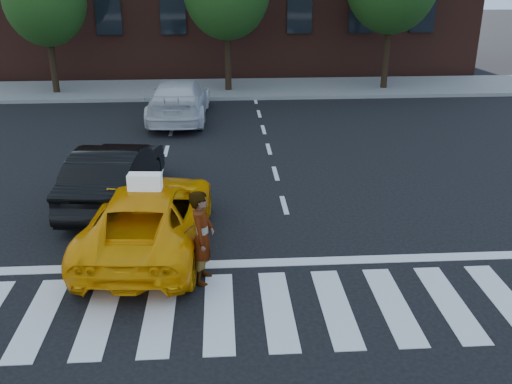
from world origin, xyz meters
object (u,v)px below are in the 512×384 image
(dog, at_px, (135,282))
(woman, at_px, (202,237))
(white_suv, at_px, (179,100))
(black_sedan, at_px, (114,174))
(taxi, at_px, (149,216))

(dog, bearing_deg, woman, 11.02)
(white_suv, xyz_separation_m, woman, (1.12, -11.60, 0.16))
(black_sedan, bearing_deg, dog, 109.92)
(white_suv, height_order, dog, white_suv)
(taxi, xyz_separation_m, black_sedan, (-1.08, 2.38, 0.05))
(black_sedan, relative_size, dog, 7.82)
(taxi, bearing_deg, white_suv, -85.53)
(white_suv, relative_size, dog, 9.04)
(taxi, height_order, black_sedan, black_sedan)
(taxi, relative_size, black_sedan, 1.10)
(taxi, xyz_separation_m, dog, (-0.10, -1.75, -0.48))
(black_sedan, height_order, dog, black_sedan)
(taxi, bearing_deg, dog, 91.13)
(black_sedan, relative_size, woman, 2.46)
(taxi, height_order, dog, taxi)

